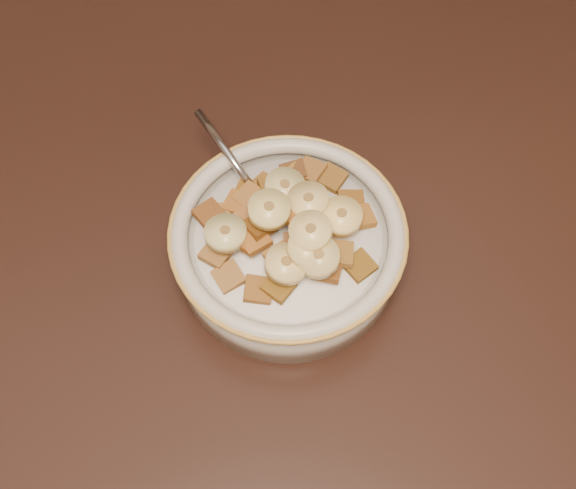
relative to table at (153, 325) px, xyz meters
name	(u,v)px	position (x,y,z in m)	size (l,w,h in m)	color
table	(153,325)	(0.00, 0.00, 0.00)	(1.40, 0.90, 0.04)	black
cereal_bowl	(288,250)	(0.12, 0.01, 0.04)	(0.17, 0.17, 0.04)	#BBB5A6
milk	(288,237)	(0.12, 0.01, 0.06)	(0.14, 0.14, 0.00)	white
spoon	(267,209)	(0.11, 0.03, 0.07)	(0.03, 0.04, 0.01)	#B2B3C4
cereal_square_0	(264,186)	(0.11, 0.05, 0.07)	(0.02, 0.02, 0.01)	#916025
cereal_square_1	(229,277)	(0.07, -0.01, 0.07)	(0.02, 0.02, 0.01)	brown
cereal_square_2	(246,238)	(0.09, 0.01, 0.08)	(0.02, 0.02, 0.01)	brown
cereal_square_3	(301,198)	(0.14, 0.03, 0.08)	(0.02, 0.02, 0.01)	#965A20
cereal_square_4	(289,193)	(0.13, 0.04, 0.07)	(0.02, 0.02, 0.01)	brown
cereal_square_5	(360,266)	(0.16, -0.04, 0.07)	(0.02, 0.02, 0.01)	brown
cereal_square_6	(332,178)	(0.17, 0.05, 0.07)	(0.02, 0.02, 0.01)	brown
cereal_square_7	(210,214)	(0.07, 0.04, 0.07)	(0.02, 0.02, 0.01)	brown
cereal_square_8	(288,211)	(0.12, 0.01, 0.09)	(0.02, 0.02, 0.01)	brown
cereal_square_9	(279,286)	(0.10, -0.03, 0.07)	(0.02, 0.02, 0.01)	brown
cereal_square_10	(255,239)	(0.09, 0.00, 0.08)	(0.02, 0.02, 0.01)	brown
cereal_square_11	(260,226)	(0.10, 0.01, 0.08)	(0.02, 0.02, 0.01)	brown
cereal_square_12	(311,171)	(0.15, 0.06, 0.07)	(0.02, 0.02, 0.01)	brown
cereal_square_13	(327,269)	(0.13, -0.03, 0.07)	(0.02, 0.02, 0.01)	brown
cereal_square_14	(258,290)	(0.08, -0.03, 0.07)	(0.02, 0.02, 0.01)	brown
cereal_square_15	(303,201)	(0.13, 0.02, 0.08)	(0.02, 0.02, 0.01)	brown
cereal_square_16	(301,173)	(0.15, 0.06, 0.07)	(0.02, 0.02, 0.01)	olive
cereal_square_17	(299,244)	(0.12, -0.01, 0.08)	(0.02, 0.02, 0.01)	brown
cereal_square_18	(360,217)	(0.18, 0.00, 0.07)	(0.02, 0.02, 0.01)	#936023
cereal_square_19	(316,239)	(0.13, -0.01, 0.08)	(0.02, 0.02, 0.01)	brown
cereal_square_20	(216,253)	(0.06, 0.01, 0.07)	(0.02, 0.02, 0.01)	brown
cereal_square_21	(238,203)	(0.09, 0.04, 0.07)	(0.02, 0.02, 0.01)	#9D612A
cereal_square_22	(279,201)	(0.12, 0.03, 0.08)	(0.02, 0.02, 0.01)	brown
cereal_square_23	(339,253)	(0.15, -0.02, 0.07)	(0.02, 0.02, 0.01)	brown
cereal_square_24	(273,187)	(0.12, 0.05, 0.08)	(0.02, 0.02, 0.01)	brown
cereal_square_25	(250,197)	(0.10, 0.05, 0.07)	(0.02, 0.02, 0.01)	#925832
cereal_square_26	(241,224)	(0.09, 0.02, 0.07)	(0.02, 0.02, 0.01)	brown
cereal_square_27	(351,202)	(0.17, 0.02, 0.07)	(0.02, 0.02, 0.01)	brown
cereal_square_28	(218,216)	(0.07, 0.04, 0.07)	(0.02, 0.02, 0.01)	olive
cereal_square_29	(249,191)	(0.10, 0.05, 0.07)	(0.02, 0.02, 0.01)	brown
cereal_square_30	(281,257)	(0.10, -0.02, 0.08)	(0.02, 0.02, 0.01)	#975A1F
cereal_square_31	(293,172)	(0.14, 0.06, 0.07)	(0.02, 0.02, 0.01)	brown
banana_slice_0	(286,264)	(0.11, -0.02, 0.08)	(0.03, 0.03, 0.01)	#D1B77A
banana_slice_1	(226,233)	(0.07, 0.01, 0.08)	(0.03, 0.03, 0.01)	#D3C68A
banana_slice_2	(311,232)	(0.13, -0.01, 0.10)	(0.03, 0.03, 0.01)	#FFDB8F
banana_slice_3	(285,187)	(0.13, 0.04, 0.09)	(0.03, 0.03, 0.01)	#CDBE7B
banana_slice_4	(308,249)	(0.12, -0.02, 0.09)	(0.03, 0.03, 0.01)	#F4E089
banana_slice_5	(318,257)	(0.13, -0.03, 0.09)	(0.03, 0.03, 0.01)	#E9CA79
banana_slice_6	(308,201)	(0.14, 0.02, 0.09)	(0.03, 0.03, 0.01)	#EDC571
banana_slice_7	(341,216)	(0.16, 0.00, 0.09)	(0.03, 0.03, 0.01)	#FADF84
banana_slice_8	(269,210)	(0.11, 0.01, 0.10)	(0.03, 0.03, 0.01)	#E1D370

